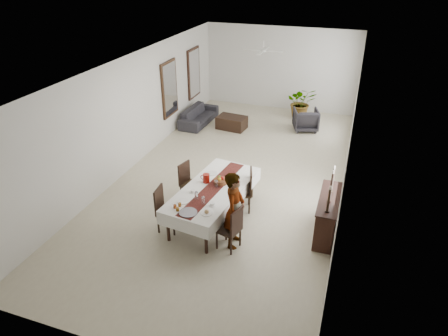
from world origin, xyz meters
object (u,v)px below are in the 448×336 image
Objects in this scene: red_pitcher at (206,178)px; woman at (235,210)px; sideboard_body at (327,216)px; sofa at (199,115)px; dining_table_top at (213,189)px.

woman is (1.01, -0.98, -0.05)m from red_pitcher.
red_pitcher is 0.14× the size of sideboard_body.
woman is 7.14m from sofa.
dining_table_top reaches higher than sofa.
red_pitcher is 5.83m from sofa.
sideboard_body is at bearing -62.25° from woman.
red_pitcher reaches higher than dining_table_top.
dining_table_top is at bearing -174.47° from sideboard_body.
dining_table_top is at bearing 42.67° from woman.
red_pitcher is at bearing -178.84° from sideboard_body.
dining_table_top is 6.09m from sofa.
red_pitcher is at bearing 44.27° from woman.
woman is at bearing -38.19° from dining_table_top.
woman is 2.15m from sideboard_body.
dining_table_top is 1.47× the size of woman.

